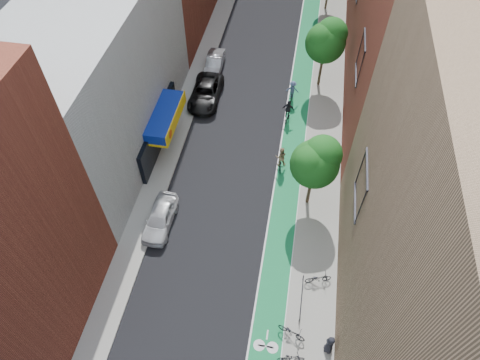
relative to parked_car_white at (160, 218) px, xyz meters
The scene contains 18 objects.
ground 7.84m from the parked_car_white, 53.89° to the right, with size 160.00×160.00×0.00m, color black.
bike_lane 21.50m from the parked_car_white, 66.42° to the left, with size 2.00×68.00×0.01m, color #157B48.
sidewalk_left 19.76m from the parked_car_white, 94.07° to the left, with size 2.00×68.00×0.15m, color gray.
sidewalk_right 22.62m from the parked_car_white, 60.60° to the left, with size 3.00×68.00×0.15m, color gray.
building_left_white 11.31m from the parked_car_white, 129.76° to the left, with size 8.00×20.00×12.00m, color silver.
building_right_near_tan 19.03m from the parked_car_white, 14.54° to the right, with size 8.00×20.00×18.00m, color #8C6B4C.
tree_near 11.58m from the parked_car_white, 19.94° to the left, with size 3.40×3.36×6.42m.
tree_mid 20.88m from the parked_car_white, 59.96° to the left, with size 3.55×3.53×6.74m.
parked_car_white is the anchor object (origin of this frame).
parked_car_black 13.89m from the parked_car_white, 89.33° to the left, with size 2.55×5.54×1.54m, color black.
parked_car_silver 18.42m from the parked_car_white, 90.01° to the left, with size 1.51×4.34×1.43m, color #95989D.
cyclist_lane_near 10.34m from the parked_car_white, 41.03° to the left, with size 0.98×1.68×2.17m.
cyclist_lane_mid 14.63m from the parked_car_white, 57.80° to the left, with size 1.06×1.56×2.10m.
cyclist_lane_far 17.06m from the parked_car_white, 62.38° to the left, with size 1.15×1.52×2.08m.
parked_bike_near 11.64m from the parked_car_white, 13.16° to the right, with size 0.60×1.73×0.91m, color black.
parked_bike_mid 12.84m from the parked_car_white, 38.06° to the right, with size 0.46×1.61×0.97m, color black.
parked_bike_far 11.87m from the parked_car_white, 32.62° to the right, with size 0.61×1.74×0.91m, color black.
pedestrian 14.00m from the parked_car_white, 29.37° to the right, with size 0.81×0.52×1.65m, color black.
Camera 1 is at (3.92, -9.41, 25.94)m, focal length 32.00 mm.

